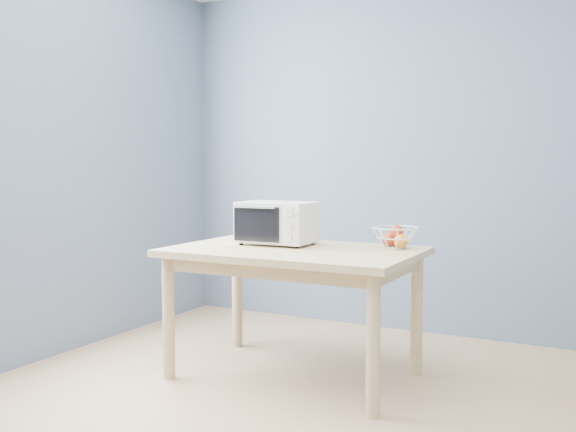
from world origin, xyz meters
The scene contains 4 objects.
room centered at (0.00, 0.00, 1.30)m, with size 4.01×4.51×2.61m.
dining_table centered at (-0.45, 0.93, 0.65)m, with size 1.40×0.90×0.75m.
toaster_oven centered at (-0.64, 1.04, 0.89)m, with size 0.44×0.33×0.26m.
fruit_basket centered at (0.07, 1.21, 0.82)m, with size 0.34×0.34×0.14m.
Camera 1 is at (1.21, -2.33, 1.23)m, focal length 40.00 mm.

